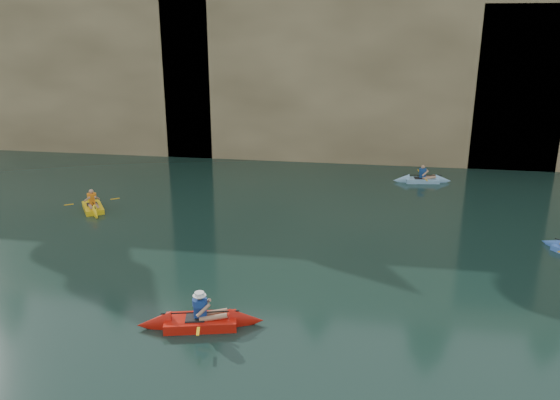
# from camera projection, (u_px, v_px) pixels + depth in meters

# --- Properties ---
(ground) EXTENTS (160.00, 160.00, 0.00)m
(ground) POSITION_uv_depth(u_px,v_px,m) (241.00, 355.00, 14.34)
(ground) COLOR black
(ground) RESTS_ON ground
(cliff) EXTENTS (70.00, 16.00, 12.00)m
(cliff) POSITION_uv_depth(u_px,v_px,m) (332.00, 57.00, 40.68)
(cliff) COLOR tan
(cliff) RESTS_ON ground
(cliff_slab_west) EXTENTS (26.00, 2.40, 10.56)m
(cliff_slab_west) POSITION_uv_depth(u_px,v_px,m) (30.00, 72.00, 37.07)
(cliff_slab_west) COLOR tan
(cliff_slab_west) RESTS_ON ground
(cliff_slab_center) EXTENTS (24.00, 2.40, 11.40)m
(cliff_slab_center) POSITION_uv_depth(u_px,v_px,m) (356.00, 69.00, 33.51)
(cliff_slab_center) COLOR tan
(cliff_slab_center) RESTS_ON ground
(sea_cave_west) EXTENTS (4.50, 1.00, 4.00)m
(sea_cave_west) POSITION_uv_depth(u_px,v_px,m) (57.00, 122.00, 37.15)
(sea_cave_west) COLOR black
(sea_cave_west) RESTS_ON ground
(sea_cave_center) EXTENTS (3.50, 1.00, 3.20)m
(sea_cave_center) POSITION_uv_depth(u_px,v_px,m) (259.00, 134.00, 35.09)
(sea_cave_center) COLOR black
(sea_cave_center) RESTS_ON ground
(sea_cave_east) EXTENTS (5.00, 1.00, 4.50)m
(sea_cave_east) POSITION_uv_depth(u_px,v_px,m) (487.00, 131.00, 32.71)
(sea_cave_east) COLOR black
(sea_cave_east) RESTS_ON ground
(main_kayaker) EXTENTS (3.72, 2.40, 1.35)m
(main_kayaker) POSITION_uv_depth(u_px,v_px,m) (201.00, 321.00, 15.66)
(main_kayaker) COLOR red
(main_kayaker) RESTS_ON ground
(kayaker_yellow) EXTENTS (2.39, 2.97, 1.27)m
(kayaker_yellow) POSITION_uv_depth(u_px,v_px,m) (93.00, 207.00, 25.56)
(kayaker_yellow) COLOR yellow
(kayaker_yellow) RESTS_ON ground
(kayaker_ltblue_mid) EXTENTS (3.24, 2.37, 1.21)m
(kayaker_ltblue_mid) POSITION_uv_depth(u_px,v_px,m) (422.00, 180.00, 30.10)
(kayaker_ltblue_mid) COLOR #84B9DC
(kayaker_ltblue_mid) RESTS_ON ground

